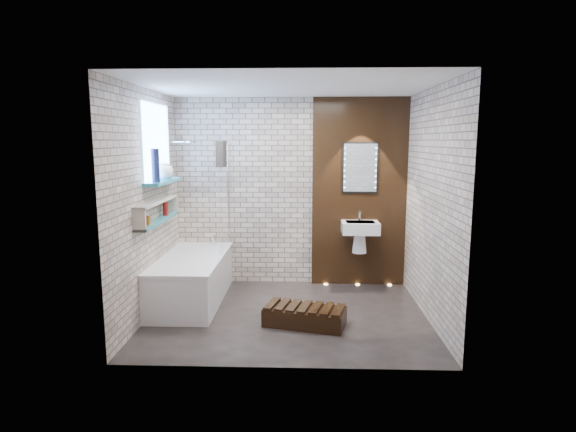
{
  "coord_description": "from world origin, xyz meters",
  "views": [
    {
      "loc": [
        0.19,
        -5.27,
        2.02
      ],
      "look_at": [
        0.0,
        0.15,
        1.15
      ],
      "focal_mm": 29.49,
      "sensor_mm": 36.0,
      "label": 1
    }
  ],
  "objects_px": {
    "bathtub": "(192,279)",
    "bath_screen": "(224,197)",
    "walnut_step": "(305,317)",
    "led_mirror": "(360,168)",
    "washbasin": "(360,232)"
  },
  "relations": [
    {
      "from": "bathtub",
      "to": "bath_screen",
      "type": "relative_size",
      "value": 1.24
    },
    {
      "from": "bathtub",
      "to": "walnut_step",
      "type": "height_order",
      "value": "bathtub"
    },
    {
      "from": "bath_screen",
      "to": "led_mirror",
      "type": "relative_size",
      "value": 2.0
    },
    {
      "from": "bath_screen",
      "to": "led_mirror",
      "type": "distance_m",
      "value": 1.89
    },
    {
      "from": "bathtub",
      "to": "led_mirror",
      "type": "distance_m",
      "value": 2.68
    },
    {
      "from": "bathtub",
      "to": "bath_screen",
      "type": "height_order",
      "value": "bath_screen"
    },
    {
      "from": "walnut_step",
      "to": "bathtub",
      "type": "bearing_deg",
      "value": 152.24
    },
    {
      "from": "washbasin",
      "to": "led_mirror",
      "type": "distance_m",
      "value": 0.88
    },
    {
      "from": "bathtub",
      "to": "walnut_step",
      "type": "relative_size",
      "value": 1.98
    },
    {
      "from": "bathtub",
      "to": "bath_screen",
      "type": "bearing_deg",
      "value": 51.1
    },
    {
      "from": "washbasin",
      "to": "walnut_step",
      "type": "xyz_separation_m",
      "value": [
        -0.75,
        -1.37,
        -0.69
      ]
    },
    {
      "from": "bath_screen",
      "to": "washbasin",
      "type": "xyz_separation_m",
      "value": [
        1.82,
        0.18,
        -0.49
      ]
    },
    {
      "from": "bath_screen",
      "to": "led_mirror",
      "type": "height_order",
      "value": "led_mirror"
    },
    {
      "from": "washbasin",
      "to": "bathtub",
      "type": "bearing_deg",
      "value": -163.99
    },
    {
      "from": "bathtub",
      "to": "led_mirror",
      "type": "height_order",
      "value": "led_mirror"
    }
  ]
}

